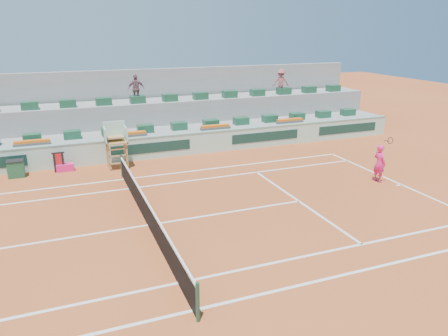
{
  "coord_description": "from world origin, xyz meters",
  "views": [
    {
      "loc": [
        -2.74,
        -14.7,
        6.98
      ],
      "look_at": [
        4.0,
        2.5,
        1.0
      ],
      "focal_mm": 35.0,
      "sensor_mm": 36.0,
      "label": 1
    }
  ],
  "objects_px": {
    "player_bag": "(65,167)",
    "umpire_chair": "(116,139)",
    "drink_cooler_a": "(16,168)",
    "tennis_player": "(379,163)"
  },
  "relations": [
    {
      "from": "player_bag",
      "to": "umpire_chair",
      "type": "height_order",
      "value": "umpire_chair"
    },
    {
      "from": "drink_cooler_a",
      "to": "tennis_player",
      "type": "distance_m",
      "value": 17.45
    },
    {
      "from": "player_bag",
      "to": "umpire_chair",
      "type": "relative_size",
      "value": 0.36
    },
    {
      "from": "umpire_chair",
      "to": "drink_cooler_a",
      "type": "height_order",
      "value": "umpire_chair"
    },
    {
      "from": "player_bag",
      "to": "umpire_chair",
      "type": "xyz_separation_m",
      "value": [
        2.57,
        -0.36,
        1.35
      ]
    },
    {
      "from": "player_bag",
      "to": "tennis_player",
      "type": "bearing_deg",
      "value": -27.16
    },
    {
      "from": "umpire_chair",
      "to": "tennis_player",
      "type": "bearing_deg",
      "value": -30.91
    },
    {
      "from": "player_bag",
      "to": "tennis_player",
      "type": "xyz_separation_m",
      "value": [
        13.74,
        -7.05,
        0.71
      ]
    },
    {
      "from": "tennis_player",
      "to": "drink_cooler_a",
      "type": "bearing_deg",
      "value": 156.41
    },
    {
      "from": "umpire_chair",
      "to": "tennis_player",
      "type": "distance_m",
      "value": 13.03
    }
  ]
}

